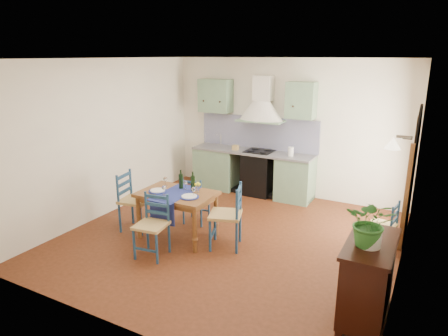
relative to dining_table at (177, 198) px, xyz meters
The scene contains 13 objects.
floor 1.07m from the dining_table, 24.81° to the left, with size 5.00×5.00×0.00m, color #401E0D.
back_wall 2.69m from the dining_table, 83.71° to the left, with size 5.00×0.96×2.80m.
right_wall 3.38m from the dining_table, 10.96° to the left, with size 0.26×5.00×2.80m.
left_wall 1.92m from the dining_table, 168.59° to the left, with size 0.04×5.00×2.80m, color silver.
ceiling 2.29m from the dining_table, 24.81° to the left, with size 5.00×5.00×0.01m, color white.
dining_table is the anchor object (origin of this frame).
chair_near 0.71m from the dining_table, 87.62° to the right, with size 0.48×0.48×0.92m.
chair_far 0.66m from the dining_table, 94.48° to the left, with size 0.44×0.44×0.84m.
chair_left 0.83m from the dining_table, behind, with size 0.53×0.53×0.99m.
chair_right 0.89m from the dining_table, ahead, with size 0.59×0.59×1.00m.
chair_spare 3.17m from the dining_table, 18.78° to the left, with size 0.43×0.43×0.80m.
sideboard 3.11m from the dining_table, 13.63° to the right, with size 0.50×1.05×0.94m.
potted_plant 3.17m from the dining_table, 15.80° to the right, with size 0.48×0.41×0.53m, color #2E732C.
Camera 1 is at (2.70, -5.24, 2.86)m, focal length 32.00 mm.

